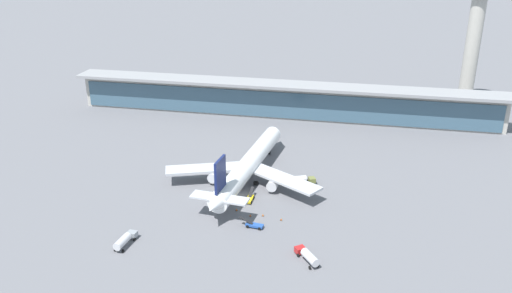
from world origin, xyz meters
TOP-DOWN VIEW (x-y plane):
  - ground_plane at (0.00, 0.00)m, footprint 1200.00×1200.00m
  - airliner_on_stand at (-0.54, 9.41)m, footprint 50.85×66.44m
  - service_truck_near_nose_yellow at (2.86, -3.12)m, footprint 2.01×6.83m
  - service_truck_under_wing_grey at (-22.89, -33.37)m, footprint 3.20×8.77m
  - service_truck_mid_apron_red at (23.44, -30.75)m, footprint 6.97×8.22m
  - service_truck_by_tail_blue at (7.30, -17.83)m, footprint 6.92×2.46m
  - service_truck_on_taxiway_olive at (16.26, 10.99)m, footprint 8.79×5.46m
  - terminal_building at (0.00, 75.35)m, footprint 183.60×12.80m
  - control_tower at (79.00, 107.58)m, footprint 12.00×12.00m
  - safety_cone_alpha at (0.51, -9.75)m, footprint 0.62×0.62m
  - safety_cone_bravo at (5.10, -12.09)m, footprint 0.62×0.62m
  - safety_cone_charlie at (8.54, -11.22)m, footprint 0.62×0.62m
  - safety_cone_delta at (13.94, -12.48)m, footprint 0.62×0.62m
  - safety_cone_echo at (-6.55, -9.59)m, footprint 0.62×0.62m

SIDE VIEW (x-z plane):
  - ground_plane at x=0.00m, z-range 0.00..0.00m
  - safety_cone_alpha at x=0.51m, z-range -0.03..0.67m
  - safety_cone_bravo at x=5.10m, z-range -0.03..0.67m
  - safety_cone_charlie at x=8.54m, z-range -0.03..0.67m
  - safety_cone_delta at x=13.94m, z-range -0.03..0.67m
  - safety_cone_echo at x=-6.55m, z-range -0.03..0.67m
  - service_truck_near_nose_yellow at x=2.86m, z-range -0.54..2.16m
  - service_truck_by_tail_blue at x=7.30m, z-range -0.54..2.16m
  - service_truck_under_wing_grey at x=-22.89m, z-range 0.23..3.18m
  - service_truck_mid_apron_red at x=23.44m, z-range 0.23..3.18m
  - service_truck_on_taxiway_olive at x=16.26m, z-range 0.23..3.18m
  - airliner_on_stand at x=-0.54m, z-range -3.27..14.41m
  - terminal_building at x=0.00m, z-range 0.27..15.47m
  - control_tower at x=79.00m, z-range 2.96..65.68m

